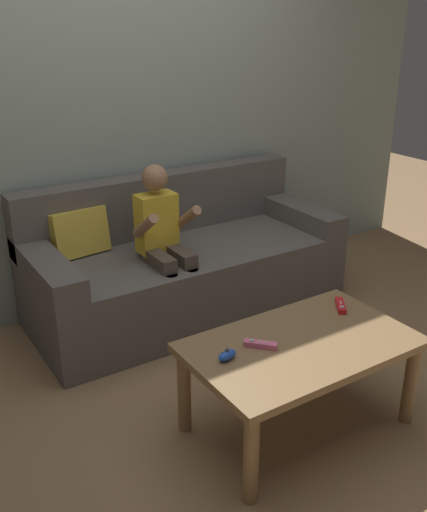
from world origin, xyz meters
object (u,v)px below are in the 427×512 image
at_px(person_seated_on_couch, 164,240).
at_px(coffee_table, 301,355).
at_px(game_remote_red_far_corner, 341,306).
at_px(couch, 182,266).
at_px(game_remote_pink_near_edge, 260,344).
at_px(nunchuk_blue, 227,355).

relative_size(person_seated_on_couch, coffee_table, 0.99).
distance_m(person_seated_on_couch, game_remote_red_far_corner, 1.06).
distance_m(couch, game_remote_pink_near_edge, 1.26).
relative_size(game_remote_pink_near_edge, game_remote_red_far_corner, 0.95).
bearing_deg(couch, coffee_table, -96.14).
bearing_deg(couch, game_remote_pink_near_edge, -104.39).
bearing_deg(nunchuk_blue, game_remote_pink_near_edge, 1.76).
relative_size(nunchuk_blue, game_remote_red_far_corner, 0.72).
bearing_deg(coffee_table, game_remote_pink_near_edge, 160.35).
bearing_deg(couch, game_remote_red_far_corner, -78.80).
xyz_separation_m(couch, nunchuk_blue, (-0.48, -1.21, 0.16)).
bearing_deg(nunchuk_blue, coffee_table, -9.32).
height_order(coffee_table, nunchuk_blue, nunchuk_blue).
bearing_deg(coffee_table, person_seated_on_couch, 93.74).
height_order(person_seated_on_couch, game_remote_pink_near_edge, person_seated_on_couch).
distance_m(person_seated_on_couch, nunchuk_blue, 1.08).
relative_size(person_seated_on_couch, nunchuk_blue, 10.06).
relative_size(couch, person_seated_on_couch, 1.94).
xyz_separation_m(person_seated_on_couch, game_remote_pink_near_edge, (-0.10, -1.03, -0.12)).
relative_size(coffee_table, game_remote_pink_near_edge, 7.71).
bearing_deg(person_seated_on_couch, nunchuk_blue, -104.76).
relative_size(person_seated_on_couch, game_remote_pink_near_edge, 7.65).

